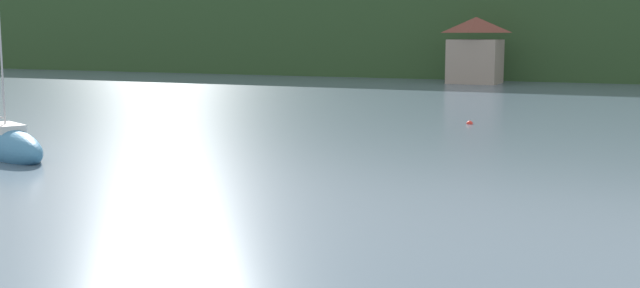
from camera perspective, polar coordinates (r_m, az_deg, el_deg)
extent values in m
cube|color=#2D4C28|center=(123.50, 21.23, 7.88)|extent=(352.00, 66.01, 12.29)
ellipsoid|color=#2D4C28|center=(146.19, 7.60, 7.57)|extent=(246.40, 46.21, 25.23)
cube|color=gray|center=(87.09, 11.26, 5.94)|extent=(5.32, 4.84, 4.76)
pyramid|color=brown|center=(87.04, 11.34, 8.54)|extent=(5.58, 5.08, 1.69)
ellipsoid|color=teal|center=(37.15, -21.94, -0.21)|extent=(7.01, 4.50, 1.81)
cylinder|color=#B7B7BC|center=(36.84, -22.25, 5.60)|extent=(0.08, 0.08, 6.55)
cube|color=silver|center=(37.05, -22.00, 0.96)|extent=(2.38, 1.87, 0.54)
sphere|color=red|center=(47.70, 10.88, 1.44)|extent=(0.40, 0.40, 0.40)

